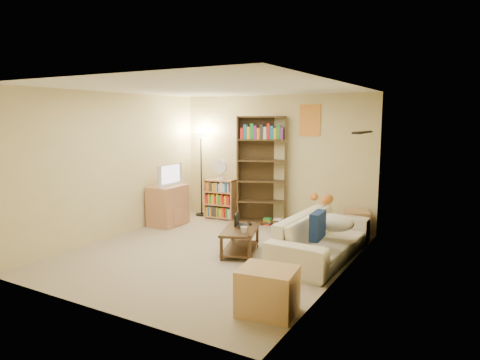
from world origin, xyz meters
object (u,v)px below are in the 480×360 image
at_px(tabby_cat, 325,199).
at_px(tv_stand, 168,205).
at_px(side_table, 357,224).
at_px(short_bookshelf, 220,199).
at_px(coffee_table, 240,238).
at_px(end_cabinet, 268,291).
at_px(desk_fan, 220,169).
at_px(television, 167,175).
at_px(floor_lamp, 201,150).
at_px(sofa, 322,237).
at_px(laptop, 245,226).
at_px(mug, 244,230).
at_px(tall_bookshelf, 262,168).

xyz_separation_m(tabby_cat, tv_stand, (-2.99, -0.44, -0.34)).
bearing_deg(side_table, short_bookshelf, 179.47).
height_order(coffee_table, end_cabinet, end_cabinet).
distance_m(short_bookshelf, end_cabinet, 4.37).
relative_size(tv_stand, desk_fan, 1.82).
height_order(coffee_table, short_bookshelf, short_bookshelf).
xyz_separation_m(television, floor_lamp, (0.10, 1.00, 0.42)).
relative_size(sofa, laptop, 6.21).
bearing_deg(desk_fan, short_bookshelf, 136.72).
distance_m(short_bookshelf, floor_lamp, 1.12).
bearing_deg(side_table, floor_lamp, 178.62).
distance_m(mug, end_cabinet, 1.80).
bearing_deg(television, tall_bookshelf, -58.58).
xyz_separation_m(sofa, television, (-3.25, 0.41, 0.66)).
relative_size(tabby_cat, tv_stand, 0.65).
bearing_deg(floor_lamp, tabby_cat, -10.96).
bearing_deg(end_cabinet, coffee_table, 127.90).
distance_m(tv_stand, floor_lamp, 1.43).
relative_size(tv_stand, end_cabinet, 1.30).
distance_m(tv_stand, television, 0.60).
xyz_separation_m(tv_stand, television, (-0.00, 0.00, 0.60)).
relative_size(mug, floor_lamp, 0.08).
bearing_deg(short_bookshelf, tall_bookshelf, -3.34).
xyz_separation_m(laptop, side_table, (1.33, 1.61, -0.17)).
bearing_deg(side_table, mug, -120.65).
height_order(tv_stand, end_cabinet, tv_stand).
distance_m(sofa, mug, 1.17).
bearing_deg(tv_stand, end_cabinet, -37.52).
bearing_deg(short_bookshelf, desk_fan, -49.24).
distance_m(tv_stand, short_bookshelf, 1.12).
distance_m(tabby_cat, floor_lamp, 3.02).
height_order(tabby_cat, coffee_table, tabby_cat).
distance_m(tabby_cat, tv_stand, 3.04).
bearing_deg(tall_bookshelf, tabby_cat, -43.07).
distance_m(desk_fan, side_table, 2.89).
bearing_deg(television, side_table, -76.31).
distance_m(floor_lamp, side_table, 3.52).
height_order(mug, television, television).
xyz_separation_m(tabby_cat, tall_bookshelf, (-1.46, 0.55, 0.38)).
xyz_separation_m(mug, tv_stand, (-2.27, 1.03, -0.05)).
bearing_deg(coffee_table, laptop, 73.07).
distance_m(tall_bookshelf, short_bookshelf, 1.17).
xyz_separation_m(mug, desk_fan, (-1.62, 1.93, 0.60)).
height_order(mug, tall_bookshelf, tall_bookshelf).
xyz_separation_m(mug, television, (-2.27, 1.03, 0.54)).
xyz_separation_m(coffee_table, desk_fan, (-1.45, 1.74, 0.80)).
height_order(sofa, desk_fan, desk_fan).
relative_size(coffee_table, tv_stand, 1.28).
relative_size(television, end_cabinet, 1.23).
distance_m(tall_bookshelf, side_table, 2.08).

